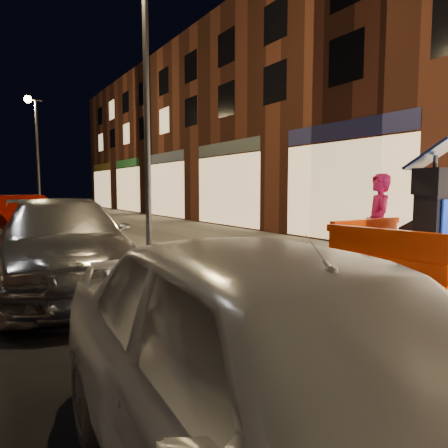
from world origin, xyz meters
TOP-DOWN VIEW (x-y plane):
  - ground_plane at (0.00, 0.00)m, footprint 120.00×120.00m
  - sidewalk at (3.00, 0.00)m, footprint 6.00×60.00m
  - kerb at (0.00, 0.00)m, footprint 0.30×60.00m
  - parking_kiosk at (1.91, -1.96)m, footprint 0.68×0.68m
  - barrier_back at (1.91, -1.01)m, footprint 1.45×0.62m
  - barrier_kerbside at (0.96, -1.96)m, footprint 0.74×1.49m
  - car_silver at (-1.49, 2.65)m, footprint 2.62×5.40m
  - car_red at (-1.54, 9.17)m, footprint 2.18×4.66m
  - man at (3.08, -0.34)m, footprint 0.75×0.78m
  - stroller at (3.28, -1.24)m, footprint 0.77×0.94m
  - street_lamp_mid at (0.25, 3.00)m, footprint 0.12×0.12m
  - street_lamp_far at (0.25, 18.00)m, footprint 0.12×0.12m

SIDE VIEW (x-z plane):
  - ground_plane at x=0.00m, z-range 0.00..0.00m
  - car_silver at x=-1.49m, z-range -0.76..0.76m
  - car_red at x=-1.54m, z-range -0.74..0.74m
  - sidewalk at x=3.00m, z-range 0.00..0.15m
  - kerb at x=0.00m, z-range 0.00..0.15m
  - stroller at x=3.28m, z-range 0.15..1.17m
  - barrier_back at x=1.91m, z-range 0.15..1.27m
  - barrier_kerbside at x=0.96m, z-range 0.15..1.27m
  - man at x=3.08m, z-range 0.15..1.96m
  - parking_kiosk at x=1.91m, z-range 0.15..2.16m
  - street_lamp_mid at x=0.25m, z-range 0.15..6.15m
  - street_lamp_far at x=0.25m, z-range 0.15..6.15m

